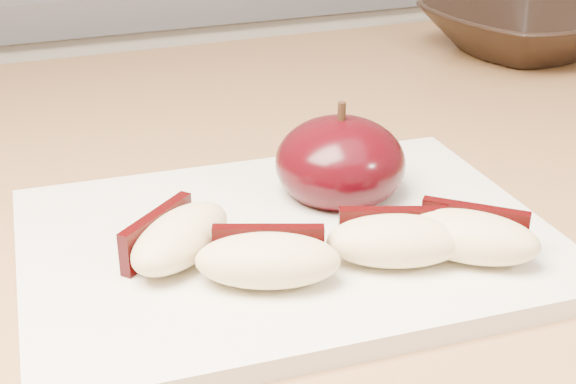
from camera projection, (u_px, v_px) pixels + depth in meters
name	position (u px, v px, depth m)	size (l,w,h in m)	color
back_cabinet	(127.00, 245.00, 1.32)	(2.40, 0.62, 0.94)	silver
cutting_board	(288.00, 242.00, 0.44)	(0.28, 0.21, 0.01)	silver
apple_half	(340.00, 163.00, 0.48)	(0.09, 0.09, 0.06)	black
apple_wedge_a	(178.00, 237.00, 0.41)	(0.08, 0.07, 0.03)	beige
apple_wedge_b	(268.00, 259.00, 0.39)	(0.08, 0.06, 0.03)	beige
apple_wedge_c	(395.00, 239.00, 0.40)	(0.08, 0.06, 0.03)	beige
apple_wedge_d	(470.00, 235.00, 0.41)	(0.07, 0.07, 0.03)	beige
bowl	(525.00, 30.00, 0.79)	(0.19, 0.19, 0.05)	black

